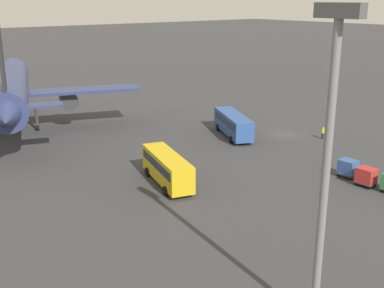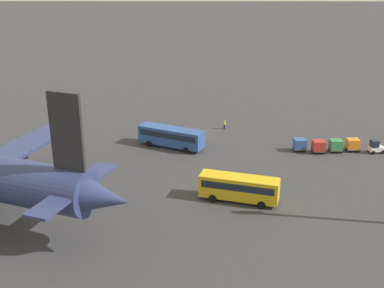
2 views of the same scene
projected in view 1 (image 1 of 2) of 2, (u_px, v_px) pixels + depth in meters
The scene contains 8 objects.
ground_plane at pixel (284, 134), 72.39m from camera, with size 600.00×600.00×0.00m, color #38383A.
airplane at pixel (11, 89), 72.73m from camera, with size 43.79×37.55×17.08m.
shuttle_bus_near at pixel (233, 123), 70.96m from camera, with size 11.07×7.10×3.29m.
shuttle_bus_far at pixel (167, 167), 52.55m from camera, with size 10.34×5.22×3.33m.
worker_person at pixel (323, 133), 69.83m from camera, with size 0.38×0.38×1.74m.
cargo_cart_red at pixel (366, 176), 52.11m from camera, with size 2.08×1.78×2.06m.
cargo_cart_blue at pixel (348, 167), 54.70m from camera, with size 2.08×1.78×2.06m.
light_pole at pixel (328, 145), 26.96m from camera, with size 2.80×0.70×19.43m.
Camera 1 is at (-45.97, 54.19, 19.64)m, focal length 45.00 mm.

